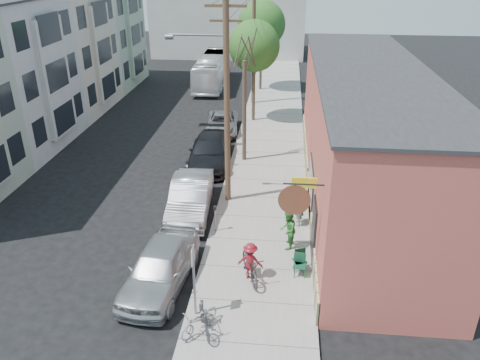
# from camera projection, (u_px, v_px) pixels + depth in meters

# --- Properties ---
(ground) EXTENTS (120.00, 120.00, 0.00)m
(ground) POSITION_uv_depth(u_px,v_px,m) (163.00, 238.00, 20.67)
(ground) COLOR black
(sidewalk) EXTENTS (4.50, 58.00, 0.15)m
(sidewalk) POSITION_uv_depth(u_px,v_px,m) (270.00, 147.00, 30.11)
(sidewalk) COLOR gray
(sidewalk) RESTS_ON ground
(cafe_building) EXTENTS (6.60, 20.20, 6.61)m
(cafe_building) POSITION_uv_depth(u_px,v_px,m) (363.00, 135.00, 22.91)
(cafe_building) COLOR #B54E43
(cafe_building) RESTS_ON ground
(apartment_row) EXTENTS (6.30, 32.00, 9.00)m
(apartment_row) POSITION_uv_depth(u_px,v_px,m) (40.00, 63.00, 32.29)
(apartment_row) COLOR #9CAE93
(apartment_row) RESTS_ON ground
(end_cap_building) EXTENTS (18.00, 8.00, 12.00)m
(end_cap_building) POSITION_uv_depth(u_px,v_px,m) (229.00, 3.00, 55.84)
(end_cap_building) COLOR #B6B6B1
(end_cap_building) RESTS_ON ground
(sign_post) EXTENTS (0.07, 0.45, 2.80)m
(sign_post) POSITION_uv_depth(u_px,v_px,m) (194.00, 274.00, 15.37)
(sign_post) COLOR slate
(sign_post) RESTS_ON sidewalk
(parking_meter_near) EXTENTS (0.14, 0.14, 1.24)m
(parking_meter_near) POSITION_uv_depth(u_px,v_px,m) (215.00, 214.00, 20.57)
(parking_meter_near) COLOR slate
(parking_meter_near) RESTS_ON sidewalk
(parking_meter_far) EXTENTS (0.14, 0.14, 1.24)m
(parking_meter_far) POSITION_uv_depth(u_px,v_px,m) (236.00, 142.00, 28.55)
(parking_meter_far) COLOR slate
(parking_meter_far) RESTS_ON sidewalk
(utility_pole_near) EXTENTS (3.57, 0.28, 10.00)m
(utility_pole_near) POSITION_uv_depth(u_px,v_px,m) (226.00, 97.00, 21.33)
(utility_pole_near) COLOR #503A28
(utility_pole_near) RESTS_ON sidewalk
(utility_pole_far) EXTENTS (1.80, 0.28, 10.00)m
(utility_pole_far) POSITION_uv_depth(u_px,v_px,m) (254.00, 38.00, 36.70)
(utility_pole_far) COLOR #503A28
(utility_pole_far) RESTS_ON sidewalk
(tree_bare) EXTENTS (0.24, 0.24, 5.89)m
(tree_bare) POSITION_uv_depth(u_px,v_px,m) (244.00, 112.00, 26.91)
(tree_bare) COLOR #44392C
(tree_bare) RESTS_ON sidewalk
(tree_leafy_mid) EXTENTS (3.59, 3.59, 7.17)m
(tree_leafy_mid) POSITION_uv_depth(u_px,v_px,m) (254.00, 46.00, 32.59)
(tree_leafy_mid) COLOR #44392C
(tree_leafy_mid) RESTS_ON sidewalk
(tree_leafy_far) EXTENTS (4.14, 4.14, 7.73)m
(tree_leafy_far) POSITION_uv_depth(u_px,v_px,m) (261.00, 25.00, 40.46)
(tree_leafy_far) COLOR #44392C
(tree_leafy_far) RESTS_ON sidewalk
(patio_chair_a) EXTENTS (0.65, 0.65, 0.88)m
(patio_chair_a) POSITION_uv_depth(u_px,v_px,m) (300.00, 261.00, 18.12)
(patio_chair_a) COLOR #113F2A
(patio_chair_a) RESTS_ON sidewalk
(patio_chair_b) EXTENTS (0.59, 0.59, 0.88)m
(patio_chair_b) POSITION_uv_depth(u_px,v_px,m) (300.00, 265.00, 17.85)
(patio_chair_b) COLOR #113F2A
(patio_chair_b) RESTS_ON sidewalk
(patron_grey) EXTENTS (0.52, 0.73, 1.90)m
(patron_grey) POSITION_uv_depth(u_px,v_px,m) (299.00, 206.00, 21.00)
(patron_grey) COLOR slate
(patron_grey) RESTS_ON sidewalk
(patron_green) EXTENTS (0.76, 0.92, 1.72)m
(patron_green) POSITION_uv_depth(u_px,v_px,m) (288.00, 230.00, 19.35)
(patron_green) COLOR #358334
(patron_green) RESTS_ON sidewalk
(cyclist) EXTENTS (1.05, 0.71, 1.51)m
(cyclist) POSITION_uv_depth(u_px,v_px,m) (250.00, 261.00, 17.58)
(cyclist) COLOR maroon
(cyclist) RESTS_ON sidewalk
(cyclist_bike) EXTENTS (1.39, 2.25, 1.12)m
(cyclist_bike) POSITION_uv_depth(u_px,v_px,m) (250.00, 265.00, 17.66)
(cyclist_bike) COLOR black
(cyclist_bike) RESTS_ON sidewalk
(parked_bike_a) EXTENTS (1.04, 1.72, 1.00)m
(parked_bike_a) POSITION_uv_depth(u_px,v_px,m) (204.00, 319.00, 15.15)
(parked_bike_a) COLOR black
(parked_bike_a) RESTS_ON sidewalk
(parked_bike_b) EXTENTS (1.40, 1.69, 0.87)m
(parked_bike_b) POSITION_uv_depth(u_px,v_px,m) (199.00, 320.00, 15.20)
(parked_bike_b) COLOR gray
(parked_bike_b) RESTS_ON sidewalk
(car_0) EXTENTS (2.49, 5.13, 1.69)m
(car_0) POSITION_uv_depth(u_px,v_px,m) (160.00, 267.00, 17.35)
(car_0) COLOR #A0A3A7
(car_0) RESTS_ON ground
(car_1) EXTENTS (2.13, 5.25, 1.69)m
(car_1) POSITION_uv_depth(u_px,v_px,m) (190.00, 197.00, 22.31)
(car_1) COLOR #97989E
(car_1) RESTS_ON ground
(car_2) EXTENTS (2.51, 5.72, 1.63)m
(car_2) POSITION_uv_depth(u_px,v_px,m) (210.00, 151.00, 27.59)
(car_2) COLOR black
(car_2) RESTS_ON ground
(car_3) EXTENTS (2.51, 4.79, 1.29)m
(car_3) POSITION_uv_depth(u_px,v_px,m) (222.00, 123.00, 32.71)
(car_3) COLOR gray
(car_3) RESTS_ON ground
(bus) EXTENTS (2.58, 10.34, 2.87)m
(bus) POSITION_uv_depth(u_px,v_px,m) (212.00, 70.00, 44.10)
(bus) COLOR white
(bus) RESTS_ON ground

